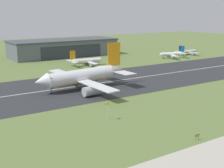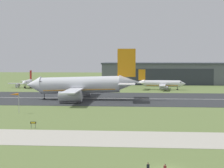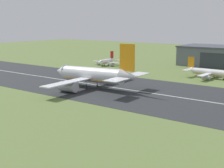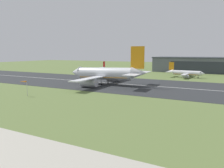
{
  "view_description": "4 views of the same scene",
  "coord_description": "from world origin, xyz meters",
  "px_view_note": "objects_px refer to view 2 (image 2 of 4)",
  "views": [
    {
      "loc": [
        -88.17,
        -18.07,
        32.13
      ],
      "look_at": [
        -26.16,
        76.8,
        5.95
      ],
      "focal_mm": 50.0,
      "sensor_mm": 36.0,
      "label": 1
    },
    {
      "loc": [
        -2.31,
        -62.86,
        16.25
      ],
      "look_at": [
        -15.61,
        84.76,
        6.76
      ],
      "focal_mm": 70.0,
      "sensor_mm": 36.0,
      "label": 2
    },
    {
      "loc": [
        53.98,
        -0.56,
        26.92
      ],
      "look_at": [
        -9.77,
        85.83,
        5.64
      ],
      "focal_mm": 50.0,
      "sensor_mm": 36.0,
      "label": 3
    },
    {
      "loc": [
        25.32,
        1.63,
        16.08
      ],
      "look_at": [
        -13.39,
        75.88,
        3.98
      ],
      "focal_mm": 35.0,
      "sensor_mm": 36.0,
      "label": 4
    }
  ],
  "objects_px": {
    "airplane_landing": "(81,86)",
    "airplane_parked_east": "(28,83)",
    "windsock_pole": "(14,95)",
    "airplane_parked_centre": "(161,84)",
    "runway_sign": "(33,123)"
  },
  "relations": [
    {
      "from": "windsock_pole",
      "to": "runway_sign",
      "type": "distance_m",
      "value": 28.03
    },
    {
      "from": "airplane_landing",
      "to": "runway_sign",
      "type": "distance_m",
      "value": 64.85
    },
    {
      "from": "airplane_parked_centre",
      "to": "windsock_pole",
      "type": "relative_size",
      "value": 4.15
    },
    {
      "from": "airplane_landing",
      "to": "airplane_parked_east",
      "type": "distance_m",
      "value": 68.54
    },
    {
      "from": "airplane_parked_centre",
      "to": "windsock_pole",
      "type": "distance_m",
      "value": 100.96
    },
    {
      "from": "airplane_parked_east",
      "to": "windsock_pole",
      "type": "relative_size",
      "value": 3.49
    },
    {
      "from": "airplane_landing",
      "to": "airplane_parked_centre",
      "type": "height_order",
      "value": "airplane_landing"
    },
    {
      "from": "airplane_landing",
      "to": "windsock_pole",
      "type": "bearing_deg",
      "value": -107.73
    },
    {
      "from": "airplane_parked_centre",
      "to": "airplane_parked_east",
      "type": "relative_size",
      "value": 1.19
    },
    {
      "from": "airplane_parked_centre",
      "to": "airplane_landing",
      "type": "bearing_deg",
      "value": -121.11
    },
    {
      "from": "airplane_parked_east",
      "to": "windsock_pole",
      "type": "bearing_deg",
      "value": -76.02
    },
    {
      "from": "airplane_parked_centre",
      "to": "windsock_pole",
      "type": "bearing_deg",
      "value": -115.61
    },
    {
      "from": "windsock_pole",
      "to": "runway_sign",
      "type": "relative_size",
      "value": 3.82
    },
    {
      "from": "airplane_parked_east",
      "to": "windsock_pole",
      "type": "xyz_separation_m",
      "value": [
        24.26,
        -97.45,
        2.51
      ]
    },
    {
      "from": "airplane_landing",
      "to": "windsock_pole",
      "type": "height_order",
      "value": "airplane_landing"
    }
  ]
}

